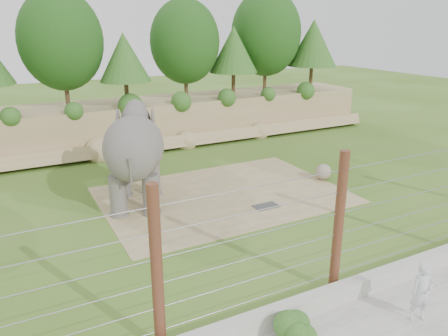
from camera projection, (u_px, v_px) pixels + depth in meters
name	position (u px, v px, depth m)	size (l,w,h in m)	color
ground	(249.00, 225.00, 15.85)	(90.00, 90.00, 0.00)	#3D6319
back_embankment	(148.00, 77.00, 25.49)	(30.00, 5.52, 8.77)	#9E8959
dirt_patch	(224.00, 195.00, 18.59)	(10.00, 7.00, 0.02)	#8F8057
drain_grate	(266.00, 206.00, 17.40)	(1.00, 0.60, 0.03)	#262628
elephant	(135.00, 160.00, 17.03)	(2.00, 4.68, 3.79)	#5C5652
stone_ball	(323.00, 172.00, 20.28)	(0.74, 0.74, 0.74)	gray
retaining_wall	(346.00, 291.00, 11.57)	(26.00, 0.35, 0.50)	#A29F97
barrier_fence	(339.00, 224.00, 11.43)	(20.26, 0.26, 4.00)	#4F2B1A
walkway_shrub	(299.00, 330.00, 9.91)	(0.72, 0.72, 0.72)	#2A511C
zookeeper	(422.00, 292.00, 10.60)	(0.56, 0.37, 1.55)	silver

